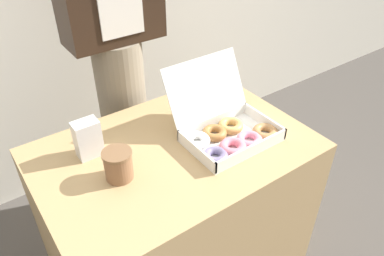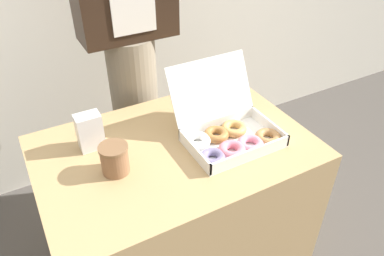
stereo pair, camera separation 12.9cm
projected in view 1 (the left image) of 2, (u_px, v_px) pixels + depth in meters
table at (177, 213)px, 1.63m from camera, size 1.03×0.69×0.74m
donut_box at (227, 131)px, 1.43m from camera, size 0.38×0.35×0.26m
coffee_cup at (118, 165)px, 1.25m from camera, size 0.10×0.10×0.11m
napkin_holder at (88, 139)px, 1.34m from camera, size 0.09×0.06×0.14m
person_customer at (115, 42)px, 1.64m from camera, size 0.42×0.23×1.81m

